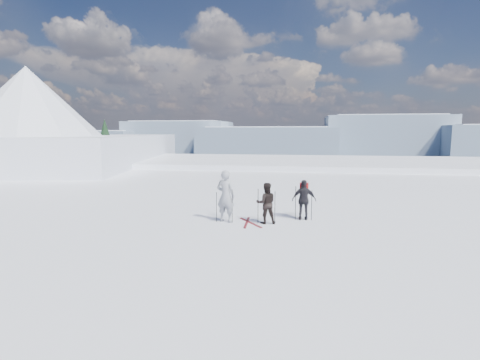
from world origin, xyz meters
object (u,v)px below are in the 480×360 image
at_px(skier_dark, 266,203).
at_px(skis_loose, 249,222).
at_px(skier_grey, 226,196).
at_px(skier_pack, 304,200).

xyz_separation_m(skier_dark, skis_loose, (-0.66, -0.04, -0.76)).
height_order(skier_grey, skis_loose, skier_grey).
xyz_separation_m(skier_dark, skier_pack, (1.41, 0.81, 0.02)).
distance_m(skier_pack, skis_loose, 2.37).
xyz_separation_m(skier_grey, skier_pack, (2.97, 0.81, -0.21)).
bearing_deg(skier_pack, skier_grey, 13.27).
xyz_separation_m(skier_pack, skis_loose, (-2.07, -0.85, -0.78)).
bearing_deg(skier_pack, skis_loose, 20.37).
distance_m(skier_dark, skier_pack, 1.63).
height_order(skier_grey, skier_dark, skier_grey).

